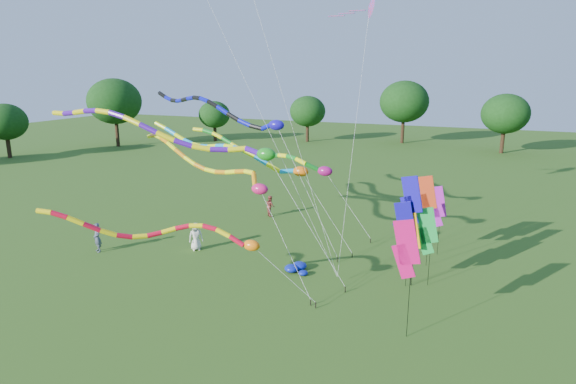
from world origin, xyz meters
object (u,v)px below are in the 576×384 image
at_px(tube_kite_red, 177,234).
at_px(blue_nylon_heap, 299,268).
at_px(person_a, 196,236).
at_px(person_c, 270,206).
at_px(person_b, 97,238).
at_px(tube_kite_orange, 213,166).

height_order(tube_kite_red, blue_nylon_heap, tube_kite_red).
relative_size(person_a, person_c, 1.10).
bearing_deg(person_b, tube_kite_orange, 37.66).
distance_m(blue_nylon_heap, person_c, 10.45).
height_order(tube_kite_orange, person_b, tube_kite_orange).
relative_size(blue_nylon_heap, person_b, 0.82).
xyz_separation_m(tube_kite_red, person_b, (-8.70, 4.08, -2.70)).
xyz_separation_m(blue_nylon_heap, person_a, (-6.93, 0.62, 0.65)).
relative_size(person_a, person_b, 0.96).
xyz_separation_m(tube_kite_orange, blue_nylon_heap, (4.86, 0.49, -5.33)).
relative_size(blue_nylon_heap, person_c, 0.94).
xyz_separation_m(blue_nylon_heap, person_b, (-12.18, -1.90, 0.69)).
height_order(tube_kite_red, tube_kite_orange, tube_kite_orange).
relative_size(tube_kite_orange, person_a, 7.55).
bearing_deg(blue_nylon_heap, person_a, 174.89).
height_order(person_b, person_c, person_b).
bearing_deg(blue_nylon_heap, person_c, 123.12).
bearing_deg(person_b, person_a, 52.45).
xyz_separation_m(tube_kite_orange, person_b, (-7.32, -1.40, -4.64)).
relative_size(tube_kite_red, person_a, 6.22).
height_order(tube_kite_red, person_b, tube_kite_red).
distance_m(tube_kite_red, person_c, 15.14).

